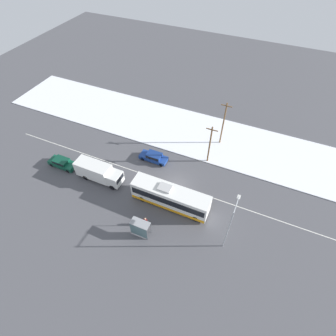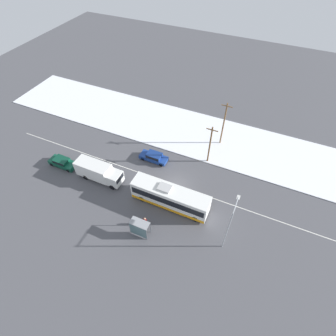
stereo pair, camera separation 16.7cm
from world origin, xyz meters
The scene contains 12 objects.
ground_plane centered at (0.00, 0.00, 0.00)m, with size 120.00×120.00×0.00m, color #4C4C51.
snow_lot centered at (0.00, 12.60, 0.06)m, with size 80.00×12.38×0.12m.
lane_marking_center centered at (0.00, 0.00, 0.00)m, with size 60.00×0.12×0.00m.
city_bus centered at (0.54, -3.49, 1.70)m, with size 11.11×2.57×3.48m.
box_truck centered at (-11.39, -3.56, 1.63)m, with size 7.41×2.30×2.93m.
sedan_car centered at (-5.46, 3.48, 0.78)m, with size 4.66×1.80×1.42m.
parked_car_near_truck centered at (-18.36, -3.70, 0.80)m, with size 4.59×1.80×1.47m.
pedestrian_at_stop centered at (-1.16, -7.91, 0.98)m, with size 0.57×0.26×1.60m.
bus_shelter centered at (-1.15, -9.46, 1.67)m, with size 2.49×1.20×2.40m.
streetlamp centered at (9.19, -6.19, 4.88)m, with size 0.36×2.72×7.75m.
utility_pole_roadside centered at (2.71, 6.85, 3.74)m, with size 1.80×0.24×7.12m.
utility_pole_snowlot centered at (3.32, 12.02, 4.30)m, with size 1.80×0.24×8.22m.
Camera 1 is at (8.95, -23.33, 31.27)m, focal length 28.00 mm.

